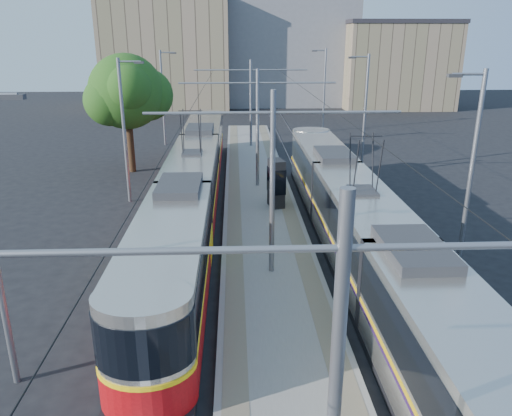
{
  "coord_description": "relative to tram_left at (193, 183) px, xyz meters",
  "views": [
    {
      "loc": [
        -1.38,
        -9.78,
        9.05
      ],
      "look_at": [
        -0.44,
        11.84,
        1.6
      ],
      "focal_mm": 35.0,
      "sensor_mm": 36.0,
      "label": 1
    }
  ],
  "objects": [
    {
      "name": "catenary",
      "position": [
        3.6,
        -1.61,
        2.82
      ],
      "size": [
        9.2,
        70.0,
        7.0
      ],
      "color": "gray",
      "rests_on": "platform"
    },
    {
      "name": "building_right",
      "position": [
        23.6,
        42.23,
        3.85
      ],
      "size": [
        14.28,
        10.2,
        11.08
      ],
      "color": "#8B755E",
      "rests_on": "ground"
    },
    {
      "name": "tram_left",
      "position": [
        0.0,
        0.0,
        0.0
      ],
      "size": [
        2.43,
        32.15,
        5.5
      ],
      "color": "black",
      "rests_on": "ground"
    },
    {
      "name": "building_centre",
      "position": [
        9.6,
        48.23,
        6.48
      ],
      "size": [
        18.36,
        14.28,
        16.36
      ],
      "color": "gray",
      "rests_on": "ground"
    },
    {
      "name": "tactile_strip_right",
      "position": [
        5.05,
        1.23,
        -1.4
      ],
      "size": [
        0.7,
        50.0,
        0.01
      ],
      "primitive_type": "cube",
      "color": "gray",
      "rests_on": "platform"
    },
    {
      "name": "rails",
      "position": [
        3.6,
        1.23,
        -1.69
      ],
      "size": [
        8.71,
        70.0,
        0.03
      ],
      "color": "gray",
      "rests_on": "ground"
    },
    {
      "name": "tactile_strip_left",
      "position": [
        2.15,
        1.23,
        -1.4
      ],
      "size": [
        0.7,
        50.0,
        0.01
      ],
      "primitive_type": "cube",
      "color": "gray",
      "rests_on": "platform"
    },
    {
      "name": "building_left",
      "position": [
        -6.4,
        44.23,
        5.27
      ],
      "size": [
        16.32,
        12.24,
        13.92
      ],
      "color": "#8B755E",
      "rests_on": "ground"
    },
    {
      "name": "shelter",
      "position": [
        4.42,
        0.12,
        -0.05
      ],
      "size": [
        0.96,
        1.3,
        2.58
      ],
      "rotation": [
        0.0,
        0.0,
        0.23
      ],
      "color": "black",
      "rests_on": "platform"
    },
    {
      "name": "platform",
      "position": [
        3.6,
        1.23,
        -1.55
      ],
      "size": [
        4.0,
        50.0,
        0.3
      ],
      "primitive_type": "cube",
      "color": "gray",
      "rests_on": "ground"
    },
    {
      "name": "street_lamps",
      "position": [
        3.6,
        5.23,
        2.48
      ],
      "size": [
        15.18,
        38.22,
        8.0
      ],
      "color": "gray",
      "rests_on": "ground"
    },
    {
      "name": "tram_right",
      "position": [
        7.2,
        -7.09,
        0.15
      ],
      "size": [
        2.43,
        29.34,
        5.5
      ],
      "color": "black",
      "rests_on": "ground"
    },
    {
      "name": "tree",
      "position": [
        -4.7,
        9.29,
        3.74
      ],
      "size": [
        5.55,
        5.13,
        8.06
      ],
      "color": "#382314",
      "rests_on": "ground"
    }
  ]
}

